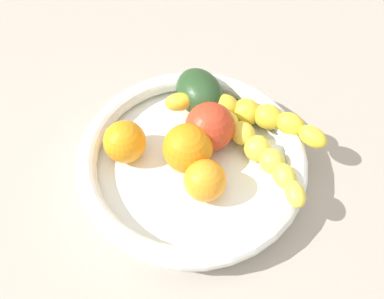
% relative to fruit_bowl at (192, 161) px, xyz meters
% --- Properties ---
extents(kitchen_counter, '(1.20, 1.20, 0.03)m').
position_rel_fruit_bowl_xyz_m(kitchen_counter, '(0.00, 0.00, -0.04)').
color(kitchen_counter, '#A49B8F').
rests_on(kitchen_counter, ground).
extents(fruit_bowl, '(0.32, 0.32, 0.05)m').
position_rel_fruit_bowl_xyz_m(fruit_bowl, '(0.00, 0.00, 0.00)').
color(fruit_bowl, white).
rests_on(fruit_bowl, kitchen_counter).
extents(banana_draped_left, '(0.19, 0.12, 0.05)m').
position_rel_fruit_bowl_xyz_m(banana_draped_left, '(-0.00, -0.09, 0.02)').
color(banana_draped_left, yellow).
rests_on(banana_draped_left, fruit_bowl).
extents(banana_draped_right, '(0.12, 0.22, 0.05)m').
position_rel_fruit_bowl_xyz_m(banana_draped_right, '(0.06, -0.08, 0.02)').
color(banana_draped_right, yellow).
rests_on(banana_draped_right, fruit_bowl).
extents(orange_front, '(0.07, 0.07, 0.07)m').
position_rel_fruit_bowl_xyz_m(orange_front, '(-0.00, 0.01, 0.03)').
color(orange_front, orange).
rests_on(orange_front, fruit_bowl).
extents(orange_mid_left, '(0.06, 0.06, 0.06)m').
position_rel_fruit_bowl_xyz_m(orange_mid_left, '(-0.05, -0.01, 0.03)').
color(orange_mid_left, orange).
rests_on(orange_mid_left, fruit_bowl).
extents(orange_mid_right, '(0.06, 0.06, 0.06)m').
position_rel_fruit_bowl_xyz_m(orange_mid_right, '(0.02, 0.09, 0.03)').
color(orange_mid_right, orange).
rests_on(orange_mid_right, fruit_bowl).
extents(avocado_dark, '(0.11, 0.09, 0.06)m').
position_rel_fruit_bowl_xyz_m(avocado_dark, '(0.10, -0.02, 0.03)').
color(avocado_dark, '#254622').
rests_on(avocado_dark, fruit_bowl).
extents(tomato_red, '(0.07, 0.07, 0.07)m').
position_rel_fruit_bowl_xyz_m(tomato_red, '(0.03, -0.03, 0.03)').
color(tomato_red, red).
rests_on(tomato_red, fruit_bowl).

